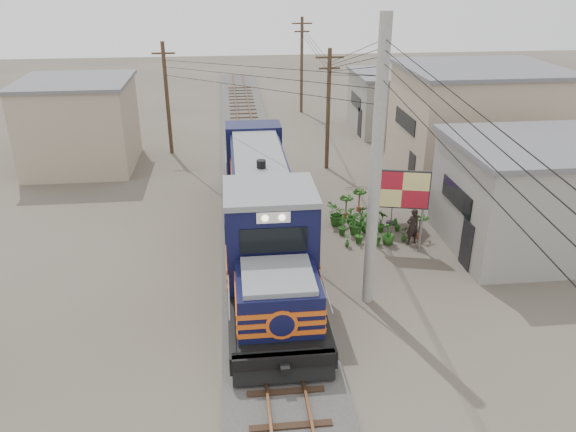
{
  "coord_description": "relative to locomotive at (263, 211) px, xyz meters",
  "views": [
    {
      "loc": [
        -1.29,
        -17.58,
        11.26
      ],
      "look_at": [
        0.9,
        2.39,
        2.2
      ],
      "focal_mm": 35.0,
      "sensor_mm": 36.0,
      "label": 1
    }
  ],
  "objects": [
    {
      "name": "shophouse_front",
      "position": [
        11.5,
        -0.76,
        0.52
      ],
      "size": [
        7.35,
        6.3,
        4.7
      ],
      "color": "gray",
      "rests_on": "ground"
    },
    {
      "name": "wooden_pole_far",
      "position": [
        4.8,
        24.24,
        2.09
      ],
      "size": [
        1.6,
        0.24,
        7.5
      ],
      "color": "#4C3826",
      "rests_on": "ground"
    },
    {
      "name": "ballast",
      "position": [
        0.0,
        6.24,
        -1.76
      ],
      "size": [
        3.6,
        70.0,
        0.16
      ],
      "primitive_type": "cube",
      "color": "#595651",
      "rests_on": "ground"
    },
    {
      "name": "plant_nursery",
      "position": [
        4.47,
        1.39,
        -1.33
      ],
      "size": [
        3.49,
        3.14,
        1.12
      ],
      "color": "#235518",
      "rests_on": "ground"
    },
    {
      "name": "track",
      "position": [
        0.0,
        6.24,
        -1.58
      ],
      "size": [
        1.15,
        70.0,
        0.12
      ],
      "color": "#51331E",
      "rests_on": "ground"
    },
    {
      "name": "power_lines",
      "position": [
        -0.14,
        4.73,
        5.73
      ],
      "size": [
        9.65,
        19.0,
        3.3
      ],
      "color": "black",
      "rests_on": "ground"
    },
    {
      "name": "billboard",
      "position": [
        5.77,
        -0.34,
        0.77
      ],
      "size": [
        2.25,
        0.67,
        3.53
      ],
      "rotation": [
        0.0,
        0.0,
        -0.24
      ],
      "color": "#99999E",
      "rests_on": "ground"
    },
    {
      "name": "ground",
      "position": [
        0.0,
        -3.76,
        -1.84
      ],
      "size": [
        120.0,
        120.0,
        0.0
      ],
      "primitive_type": "plane",
      "color": "#473F35",
      "rests_on": "ground"
    },
    {
      "name": "vendor",
      "position": [
        6.48,
        -0.06,
        -1.0
      ],
      "size": [
        0.69,
        0.53,
        1.67
      ],
      "primitive_type": "imported",
      "rotation": [
        0.0,
        0.0,
        3.38
      ],
      "color": "black",
      "rests_on": "ground"
    },
    {
      "name": "shophouse_mid",
      "position": [
        12.5,
        8.24,
        1.27
      ],
      "size": [
        8.4,
        7.35,
        6.2
      ],
      "color": "tan",
      "rests_on": "ground"
    },
    {
      "name": "market_umbrella",
      "position": [
        6.18,
        2.08,
        0.39
      ],
      "size": [
        3.02,
        3.02,
        2.54
      ],
      "rotation": [
        0.0,
        0.0,
        0.41
      ],
      "color": "black",
      "rests_on": "ground"
    },
    {
      "name": "shophouse_left",
      "position": [
        -10.0,
        12.24,
        0.77
      ],
      "size": [
        6.3,
        6.3,
        5.2
      ],
      "color": "tan",
      "rests_on": "ground"
    },
    {
      "name": "wooden_pole_left",
      "position": [
        -5.0,
        14.24,
        1.84
      ],
      "size": [
        1.6,
        0.24,
        7.0
      ],
      "color": "#4C3826",
      "rests_on": "ground"
    },
    {
      "name": "locomotive",
      "position": [
        0.0,
        0.0,
        0.0
      ],
      "size": [
        3.16,
        17.2,
        4.26
      ],
      "color": "black",
      "rests_on": "ground"
    },
    {
      "name": "shophouse_back",
      "position": [
        11.0,
        18.24,
        0.27
      ],
      "size": [
        6.3,
        6.3,
        4.2
      ],
      "color": "gray",
      "rests_on": "ground"
    },
    {
      "name": "wooden_pole_mid",
      "position": [
        4.5,
        10.24,
        1.84
      ],
      "size": [
        1.6,
        0.24,
        7.0
      ],
      "color": "#4C3826",
      "rests_on": "ground"
    },
    {
      "name": "utility_pole_main",
      "position": [
        3.5,
        -4.26,
        3.16
      ],
      "size": [
        0.4,
        0.4,
        10.0
      ],
      "color": "#9E9B93",
      "rests_on": "ground"
    }
  ]
}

